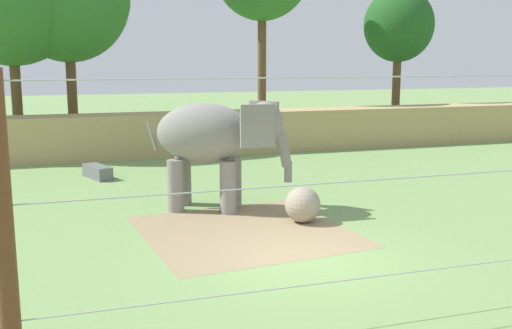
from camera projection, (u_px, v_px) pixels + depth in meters
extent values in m
plane|color=#759956|center=(301.00, 258.00, 12.10)|extent=(120.00, 120.00, 0.00)
cube|color=#937F5B|center=(245.00, 231.00, 14.00)|extent=(5.13, 5.22, 0.01)
cube|color=tan|center=(177.00, 134.00, 25.04)|extent=(36.00, 1.80, 1.78)
cylinder|color=gray|center=(234.00, 182.00, 16.25)|extent=(0.44, 0.44, 1.39)
cylinder|color=gray|center=(228.00, 187.00, 15.50)|extent=(0.44, 0.44, 1.39)
cylinder|color=gray|center=(183.00, 180.00, 16.46)|extent=(0.44, 0.44, 1.39)
cylinder|color=gray|center=(176.00, 186.00, 15.71)|extent=(0.44, 0.44, 1.39)
ellipsoid|color=gray|center=(204.00, 133.00, 15.74)|extent=(2.93, 2.40, 1.59)
ellipsoid|color=gray|center=(265.00, 124.00, 15.45)|extent=(1.37, 1.42, 1.15)
cube|color=gray|center=(264.00, 121.00, 16.05)|extent=(0.64, 0.76, 1.09)
cube|color=gray|center=(258.00, 126.00, 14.89)|extent=(0.90, 0.12, 1.09)
cylinder|color=gray|center=(281.00, 140.00, 15.46)|extent=(0.58, 0.50, 0.62)
cylinder|color=gray|center=(285.00, 156.00, 15.52)|extent=(0.43, 0.39, 0.58)
cylinder|color=gray|center=(288.00, 172.00, 15.58)|extent=(0.27, 0.27, 0.55)
cylinder|color=gray|center=(152.00, 136.00, 15.97)|extent=(0.31, 0.22, 0.79)
sphere|color=gray|center=(303.00, 205.00, 14.69)|extent=(0.89, 0.89, 0.89)
cylinder|color=brown|center=(3.00, 227.00, 7.33)|extent=(0.26, 0.26, 3.91)
cylinder|color=#B7B7BC|center=(376.00, 276.00, 9.13)|extent=(11.49, 0.02, 0.02)
cylinder|color=#B7B7BC|center=(380.00, 180.00, 8.86)|extent=(11.49, 0.02, 0.02)
cylinder|color=#B7B7BC|center=(384.00, 77.00, 8.60)|extent=(11.49, 0.02, 0.02)
cube|color=slate|center=(98.00, 172.00, 20.18)|extent=(0.97, 1.49, 0.44)
cylinder|color=brown|center=(262.00, 74.00, 30.91)|extent=(0.44, 0.44, 6.43)
cylinder|color=brown|center=(72.00, 100.00, 26.64)|extent=(0.44, 0.44, 4.40)
cylinder|color=brown|center=(17.00, 102.00, 25.74)|extent=(0.44, 0.44, 4.32)
cylinder|color=brown|center=(396.00, 95.00, 32.10)|extent=(0.44, 0.44, 4.22)
ellipsoid|color=#1E511E|center=(399.00, 25.00, 31.45)|extent=(3.70, 3.70, 3.88)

